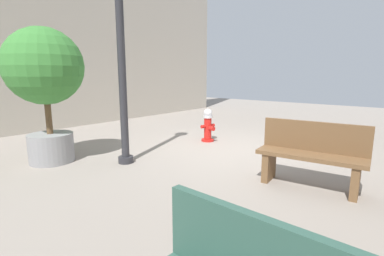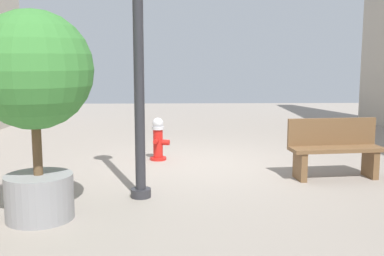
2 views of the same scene
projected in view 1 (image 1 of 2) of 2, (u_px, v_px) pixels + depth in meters
name	position (u px, v px, depth m)	size (l,w,h in m)	color
ground_plane	(229.00, 150.00, 6.26)	(23.40, 23.40, 0.00)	gray
fire_hydrant	(208.00, 125.00, 7.01)	(0.38, 0.41, 0.81)	red
bench_near	(311.00, 154.00, 4.13)	(1.51, 0.59, 0.95)	brown
planter_tree	(45.00, 76.00, 5.12)	(1.37, 1.37, 2.46)	gray
street_lamp	(120.00, 17.00, 4.87)	(0.36, 0.36, 4.22)	#2D2D33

